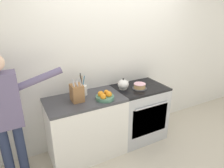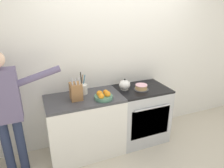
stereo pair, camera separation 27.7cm
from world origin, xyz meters
TOP-DOWN VIEW (x-y plane):
  - ground_plane at (0.00, 0.00)m, footprint 16.00×16.00m
  - wall_back at (0.00, 0.62)m, footprint 8.00×0.04m
  - counter_cabinet at (-0.65, 0.30)m, footprint 1.05×0.60m
  - stove_range at (0.26, 0.30)m, footprint 0.78×0.63m
  - layer_cake at (0.22, 0.25)m, footprint 0.22×0.22m
  - tea_kettle at (-0.00, 0.36)m, footprint 0.21×0.17m
  - knife_block at (-0.75, 0.29)m, footprint 0.15×0.18m
  - utensil_crock at (-0.62, 0.43)m, footprint 0.12×0.12m
  - fruit_bowl at (-0.41, 0.15)m, footprint 0.25×0.25m
  - person_baker at (-1.58, 0.26)m, footprint 0.92×0.20m

SIDE VIEW (x-z plane):
  - ground_plane at x=0.00m, z-range 0.00..0.00m
  - counter_cabinet at x=-0.65m, z-range 0.00..0.89m
  - stove_range at x=0.26m, z-range 0.00..0.89m
  - layer_cake at x=0.22m, z-range 0.89..0.97m
  - fruit_bowl at x=-0.41m, z-range 0.88..0.99m
  - tea_kettle at x=0.00m, z-range 0.88..1.04m
  - person_baker at x=-1.58m, z-range 0.16..1.76m
  - utensil_crock at x=-0.62m, z-range 0.80..1.13m
  - knife_block at x=-0.75m, z-range 0.85..1.16m
  - wall_back at x=0.00m, z-range 0.00..2.60m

